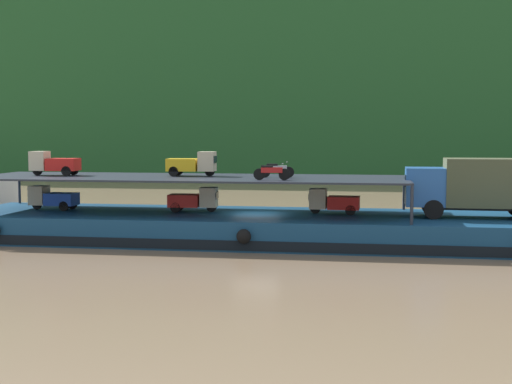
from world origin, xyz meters
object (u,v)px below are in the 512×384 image
Objects in this scene: covered_lorry at (476,185)px; motorcycle_upper_port at (271,172)px; mini_truck_lower_stern at (53,198)px; cargo_barge at (257,227)px; mini_truck_upper_mid at (192,164)px; mini_truck_lower_aft at (194,200)px; mini_truck_upper_stern at (54,163)px; mini_truck_lower_mid at (333,201)px; motorcycle_upper_centre at (276,170)px.

motorcycle_upper_port is (-10.49, -2.07, 0.74)m from covered_lorry.
mini_truck_lower_stern is (-23.55, 0.22, -1.00)m from covered_lorry.
cargo_barge is 5.15m from mini_truck_upper_mid.
mini_truck_lower_aft is 1.47× the size of motorcycle_upper_port.
mini_truck_upper_stern reaches higher than mini_truck_lower_stern.
mini_truck_lower_mid is 1.46× the size of motorcycle_upper_centre.
mini_truck_lower_stern is 1.46× the size of motorcycle_upper_port.
covered_lorry is (11.58, 0.01, 2.45)m from cargo_barge.
motorcycle_upper_centre is at bearing -0.89° from mini_truck_lower_stern.
motorcycle_upper_port is (4.73, -2.55, 1.74)m from mini_truck_lower_aft.
motorcycle_upper_centre is (12.83, -0.01, -0.26)m from mini_truck_upper_stern.
mini_truck_lower_aft is at bearing -57.94° from mini_truck_upper_mid.
covered_lorry is 4.15× the size of motorcycle_upper_port.
covered_lorry is 10.53m from motorcycle_upper_centre.
covered_lorry is 15.25m from mini_truck_lower_aft.
mini_truck_lower_aft is 1.01× the size of mini_truck_upper_mid.
mini_truck_lower_aft is at bearing 3.20° from mini_truck_upper_stern.
mini_truck_lower_aft is 8.37m from mini_truck_upper_stern.
covered_lorry is 2.83× the size of mini_truck_lower_aft.
mini_truck_lower_mid is at bearing 10.58° from motorcycle_upper_centre.
mini_truck_lower_stern and mini_truck_lower_mid have the same top height.
motorcycle_upper_centre is (4.71, -0.46, 1.74)m from mini_truck_lower_aft.
motorcycle_upper_centre is (-0.01, 2.09, 0.00)m from motorcycle_upper_port.
mini_truck_lower_mid is 1.46× the size of motorcycle_upper_port.
mini_truck_lower_stern is at bearing -178.68° from mini_truck_lower_mid.
motorcycle_upper_centre is at bearing -7.94° from mini_truck_upper_mid.
covered_lorry is 2.84× the size of mini_truck_lower_mid.
mini_truck_upper_mid is at bearing 4.79° from mini_truck_upper_stern.
motorcycle_upper_centre is at bearing 1.09° from cargo_barge.
mini_truck_upper_stern reaches higher than covered_lorry.
motorcycle_upper_port is at bearing -138.99° from mini_truck_lower_mid.
motorcycle_upper_centre is (4.85, -0.68, -0.26)m from mini_truck_upper_mid.
mini_truck_lower_mid is 16.04m from mini_truck_upper_stern.
cargo_barge is 11.88× the size of mini_truck_lower_aft.
cargo_barge is 3.94m from mini_truck_lower_aft.
mini_truck_lower_aft is 1.00× the size of mini_truck_lower_mid.
mini_truck_lower_mid is (16.12, 0.37, 0.00)m from mini_truck_lower_stern.
motorcycle_upper_centre reaches higher than mini_truck_lower_mid.
mini_truck_upper_stern is (-11.75, 0.03, 3.44)m from cargo_barge.
mini_truck_upper_mid reaches higher than motorcycle_upper_port.
motorcycle_upper_port is (4.86, -2.76, -0.26)m from mini_truck_upper_mid.
covered_lorry reaches higher than mini_truck_lower_mid.
cargo_barge is 11.93× the size of mini_truck_lower_stern.
cargo_barge is 12.05m from mini_truck_lower_stern.
mini_truck_lower_mid reaches higher than cargo_barge.
mini_truck_lower_stern is 1.00× the size of mini_truck_lower_mid.
motorcycle_upper_port reaches higher than mini_truck_lower_stern.
mini_truck_lower_stern is 1.00× the size of mini_truck_upper_stern.
cargo_barge is at bearing -171.85° from mini_truck_lower_mid.
motorcycle_upper_port is at bearing -28.33° from mini_truck_lower_aft.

